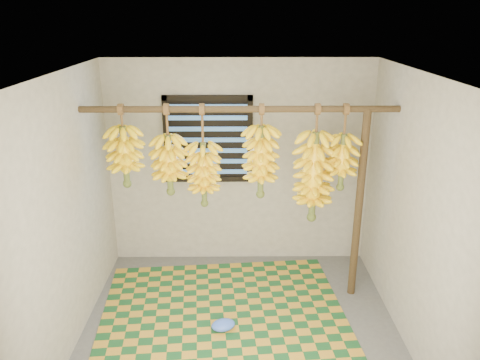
{
  "coord_description": "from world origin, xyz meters",
  "views": [
    {
      "loc": [
        -0.04,
        -3.63,
        2.85
      ],
      "look_at": [
        0.0,
        0.55,
        1.35
      ],
      "focal_mm": 35.0,
      "sensor_mm": 36.0,
      "label": 1
    }
  ],
  "objects_px": {
    "plastic_bag": "(223,325)",
    "banana_bunch_f": "(342,162)",
    "banana_bunch_a": "(125,156)",
    "banana_bunch_c": "(204,174)",
    "woven_mat": "(223,313)",
    "banana_bunch_e": "(314,177)",
    "support_post": "(359,207)",
    "banana_bunch_d": "(261,162)",
    "banana_bunch_b": "(169,165)"
  },
  "relations": [
    {
      "from": "banana_bunch_d",
      "to": "banana_bunch_e",
      "type": "distance_m",
      "value": 0.55
    },
    {
      "from": "banana_bunch_a",
      "to": "banana_bunch_d",
      "type": "relative_size",
      "value": 0.87
    },
    {
      "from": "woven_mat",
      "to": "banana_bunch_b",
      "type": "relative_size",
      "value": 2.71
    },
    {
      "from": "plastic_bag",
      "to": "banana_bunch_f",
      "type": "distance_m",
      "value": 1.94
    },
    {
      "from": "woven_mat",
      "to": "banana_bunch_a",
      "type": "bearing_deg",
      "value": 159.08
    },
    {
      "from": "banana_bunch_b",
      "to": "banana_bunch_a",
      "type": "bearing_deg",
      "value": 180.0
    },
    {
      "from": "plastic_bag",
      "to": "woven_mat",
      "type": "bearing_deg",
      "value": 91.35
    },
    {
      "from": "plastic_bag",
      "to": "banana_bunch_f",
      "type": "height_order",
      "value": "banana_bunch_f"
    },
    {
      "from": "banana_bunch_a",
      "to": "banana_bunch_b",
      "type": "relative_size",
      "value": 0.91
    },
    {
      "from": "plastic_bag",
      "to": "banana_bunch_c",
      "type": "xyz_separation_m",
      "value": [
        -0.19,
        0.62,
        1.3
      ]
    },
    {
      "from": "plastic_bag",
      "to": "banana_bunch_c",
      "type": "distance_m",
      "value": 1.45
    },
    {
      "from": "banana_bunch_c",
      "to": "woven_mat",
      "type": "bearing_deg",
      "value": -62.83
    },
    {
      "from": "banana_bunch_a",
      "to": "banana_bunch_c",
      "type": "bearing_deg",
      "value": 0.0
    },
    {
      "from": "support_post",
      "to": "banana_bunch_c",
      "type": "height_order",
      "value": "banana_bunch_c"
    },
    {
      "from": "woven_mat",
      "to": "banana_bunch_b",
      "type": "xyz_separation_m",
      "value": [
        -0.52,
        0.36,
        1.45
      ]
    },
    {
      "from": "banana_bunch_d",
      "to": "banana_bunch_b",
      "type": "bearing_deg",
      "value": 180.0
    },
    {
      "from": "banana_bunch_b",
      "to": "banana_bunch_c",
      "type": "bearing_deg",
      "value": 0.0
    },
    {
      "from": "woven_mat",
      "to": "banana_bunch_c",
      "type": "bearing_deg",
      "value": 117.17
    },
    {
      "from": "support_post",
      "to": "banana_bunch_d",
      "type": "bearing_deg",
      "value": 180.0
    },
    {
      "from": "banana_bunch_f",
      "to": "banana_bunch_d",
      "type": "bearing_deg",
      "value": 180.0
    },
    {
      "from": "banana_bunch_a",
      "to": "banana_bunch_c",
      "type": "distance_m",
      "value": 0.78
    },
    {
      "from": "banana_bunch_b",
      "to": "banana_bunch_f",
      "type": "height_order",
      "value": "same"
    },
    {
      "from": "woven_mat",
      "to": "banana_bunch_b",
      "type": "height_order",
      "value": "banana_bunch_b"
    },
    {
      "from": "woven_mat",
      "to": "banana_bunch_e",
      "type": "xyz_separation_m",
      "value": [
        0.9,
        0.36,
        1.32
      ]
    },
    {
      "from": "banana_bunch_c",
      "to": "banana_bunch_f",
      "type": "height_order",
      "value": "same"
    },
    {
      "from": "banana_bunch_b",
      "to": "banana_bunch_c",
      "type": "height_order",
      "value": "same"
    },
    {
      "from": "banana_bunch_c",
      "to": "banana_bunch_f",
      "type": "bearing_deg",
      "value": 0.0
    },
    {
      "from": "woven_mat",
      "to": "banana_bunch_d",
      "type": "bearing_deg",
      "value": 43.9
    },
    {
      "from": "woven_mat",
      "to": "banana_bunch_f",
      "type": "distance_m",
      "value": 1.91
    },
    {
      "from": "banana_bunch_d",
      "to": "banana_bunch_f",
      "type": "relative_size",
      "value": 1.09
    },
    {
      "from": "banana_bunch_e",
      "to": "banana_bunch_f",
      "type": "distance_m",
      "value": 0.31
    },
    {
      "from": "banana_bunch_e",
      "to": "banana_bunch_a",
      "type": "bearing_deg",
      "value": 180.0
    },
    {
      "from": "plastic_bag",
      "to": "banana_bunch_f",
      "type": "bearing_deg",
      "value": 28.31
    },
    {
      "from": "banana_bunch_a",
      "to": "woven_mat",
      "type": "bearing_deg",
      "value": -20.92
    },
    {
      "from": "banana_bunch_e",
      "to": "banana_bunch_f",
      "type": "bearing_deg",
      "value": 0.0
    },
    {
      "from": "support_post",
      "to": "banana_bunch_a",
      "type": "relative_size",
      "value": 2.48
    },
    {
      "from": "banana_bunch_c",
      "to": "banana_bunch_a",
      "type": "bearing_deg",
      "value": 180.0
    },
    {
      "from": "banana_bunch_c",
      "to": "plastic_bag",
      "type": "bearing_deg",
      "value": -73.0
    },
    {
      "from": "banana_bunch_a",
      "to": "banana_bunch_f",
      "type": "distance_m",
      "value": 2.11
    },
    {
      "from": "banana_bunch_b",
      "to": "banana_bunch_d",
      "type": "distance_m",
      "value": 0.89
    },
    {
      "from": "plastic_bag",
      "to": "banana_bunch_a",
      "type": "bearing_deg",
      "value": 146.61
    },
    {
      "from": "banana_bunch_a",
      "to": "banana_bunch_b",
      "type": "bearing_deg",
      "value": 0.0
    },
    {
      "from": "banana_bunch_b",
      "to": "banana_bunch_d",
      "type": "bearing_deg",
      "value": 0.0
    },
    {
      "from": "banana_bunch_c",
      "to": "banana_bunch_d",
      "type": "relative_size",
      "value": 1.1
    },
    {
      "from": "plastic_bag",
      "to": "banana_bunch_a",
      "type": "height_order",
      "value": "banana_bunch_a"
    },
    {
      "from": "plastic_bag",
      "to": "banana_bunch_e",
      "type": "height_order",
      "value": "banana_bunch_e"
    },
    {
      "from": "banana_bunch_e",
      "to": "woven_mat",
      "type": "bearing_deg",
      "value": -158.14
    },
    {
      "from": "support_post",
      "to": "banana_bunch_e",
      "type": "bearing_deg",
      "value": -180.0
    },
    {
      "from": "woven_mat",
      "to": "support_post",
      "type": "bearing_deg",
      "value": 14.72
    },
    {
      "from": "banana_bunch_c",
      "to": "banana_bunch_f",
      "type": "distance_m",
      "value": 1.36
    }
  ]
}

